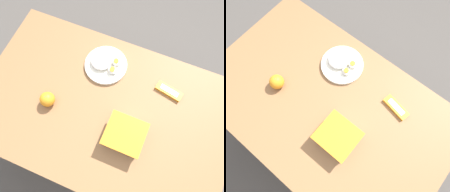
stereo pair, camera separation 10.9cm
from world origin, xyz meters
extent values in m
plane|color=#4C4742|center=(0.00, 0.00, 0.00)|extent=(10.00, 10.00, 0.00)
cube|color=brown|center=(0.00, 0.00, 0.73)|extent=(1.29, 0.81, 0.03)
cylinder|color=brown|center=(-0.59, -0.36, 0.36)|extent=(0.04, 0.04, 0.72)
cylinder|color=brown|center=(0.59, -0.36, 0.36)|extent=(0.04, 0.04, 0.72)
cylinder|color=brown|center=(0.59, 0.36, 0.36)|extent=(0.04, 0.04, 0.72)
cube|color=white|center=(-0.15, 0.10, 0.79)|extent=(0.17, 0.15, 0.08)
cube|color=#CCBC84|center=(-0.15, 0.10, 0.77)|extent=(0.15, 0.14, 0.04)
cube|color=orange|center=(-0.15, 0.10, 0.83)|extent=(0.18, 0.17, 0.01)
ellipsoid|color=gray|center=(-0.20, 0.11, 0.78)|extent=(0.05, 0.05, 0.02)
ellipsoid|color=gray|center=(-0.15, 0.08, 0.78)|extent=(0.05, 0.05, 0.03)
ellipsoid|color=gray|center=(-0.11, 0.08, 0.78)|extent=(0.06, 0.06, 0.03)
sphere|color=orange|center=(0.27, 0.08, 0.79)|extent=(0.08, 0.08, 0.08)
cylinder|color=#4C662D|center=(0.27, 0.08, 0.82)|extent=(0.01, 0.01, 0.00)
cylinder|color=silver|center=(0.08, -0.22, 0.76)|extent=(0.23, 0.23, 0.02)
ellipsoid|color=white|center=(0.11, -0.22, 0.79)|extent=(0.11, 0.11, 0.04)
ellipsoid|color=white|center=(0.03, -0.25, 0.78)|extent=(0.05, 0.04, 0.03)
cylinder|color=#F4A823|center=(0.03, -0.25, 0.80)|extent=(0.03, 0.03, 0.01)
ellipsoid|color=white|center=(0.03, -0.20, 0.78)|extent=(0.05, 0.04, 0.03)
cylinder|color=#F4A823|center=(0.03, -0.20, 0.80)|extent=(0.03, 0.03, 0.01)
cube|color=orange|center=(-0.28, -0.21, 0.76)|extent=(0.15, 0.07, 0.02)
cube|color=white|center=(-0.28, -0.21, 0.77)|extent=(0.10, 0.05, 0.00)
camera|label=1|loc=(-0.16, 0.28, 1.81)|focal=35.00mm
camera|label=2|loc=(-0.26, 0.22, 1.81)|focal=35.00mm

